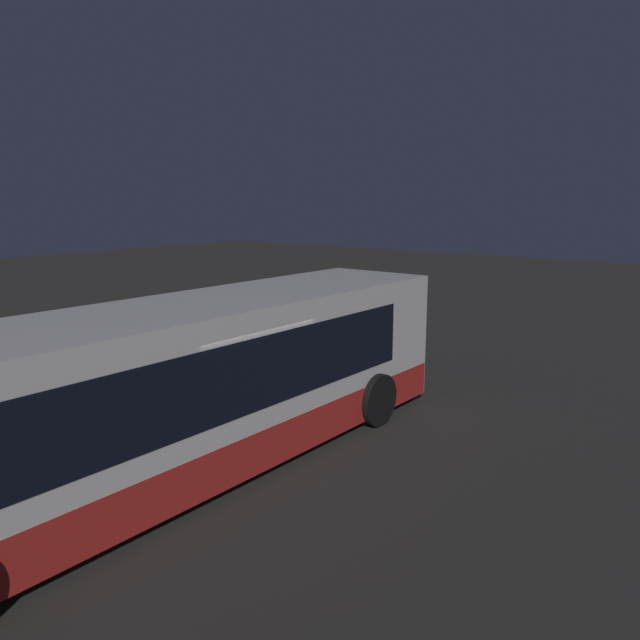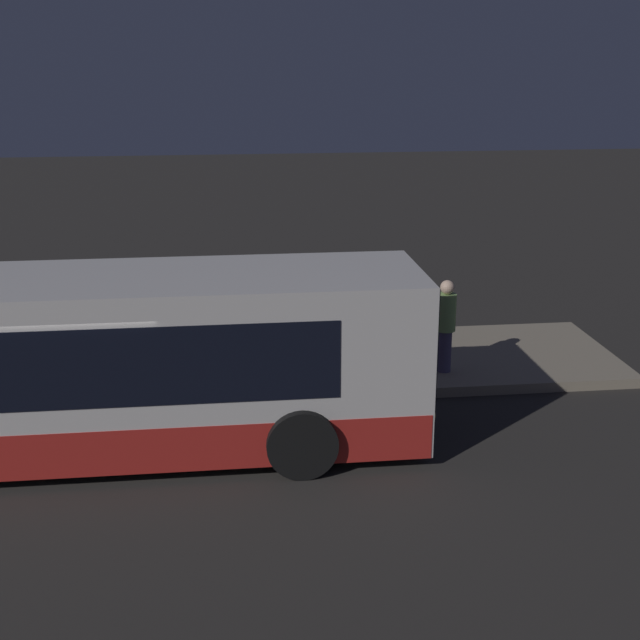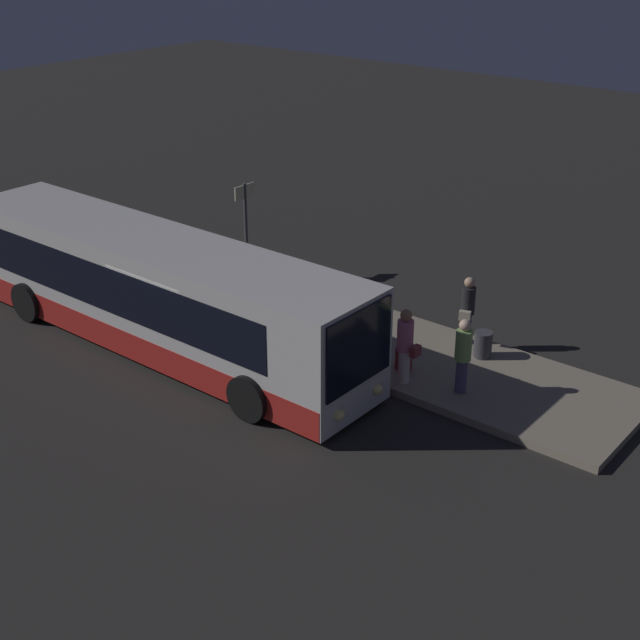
% 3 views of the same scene
% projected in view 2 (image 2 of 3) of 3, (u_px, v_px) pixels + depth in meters
% --- Properties ---
extents(ground, '(80.00, 80.00, 0.00)m').
position_uv_depth(ground, '(88.00, 454.00, 14.01)').
color(ground, '#2B2826').
extents(platform, '(20.00, 3.58, 0.19)m').
position_uv_depth(platform, '(110.00, 373.00, 17.19)').
color(platform, gray).
rests_on(platform, ground).
extents(bus_lead, '(12.59, 2.75, 2.84)m').
position_uv_depth(bus_lead, '(13.00, 371.00, 13.52)').
color(bus_lead, silver).
rests_on(bus_lead, ground).
extents(passenger_boarding, '(0.46, 0.46, 1.79)m').
position_uv_depth(passenger_boarding, '(446.00, 322.00, 16.72)').
color(passenger_boarding, '#4C476B').
rests_on(passenger_boarding, platform).
extents(passenger_waiting, '(0.55, 0.38, 1.82)m').
position_uv_depth(passenger_waiting, '(385.00, 331.00, 16.17)').
color(passenger_waiting, silver).
rests_on(passenger_waiting, platform).
extents(passenger_with_bags, '(0.45, 0.58, 1.75)m').
position_uv_depth(passenger_with_bags, '(364.00, 294.00, 18.69)').
color(passenger_with_bags, '#4C476B').
rests_on(passenger_with_bags, platform).
extents(suitcase, '(0.33, 0.23, 0.83)m').
position_uv_depth(suitcase, '(361.00, 359.00, 16.80)').
color(suitcase, maroon).
rests_on(suitcase, platform).
extents(trash_bin, '(0.44, 0.44, 0.65)m').
position_uv_depth(trash_bin, '(400.00, 327.00, 18.59)').
color(trash_bin, '#3F3F44').
rests_on(trash_bin, platform).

